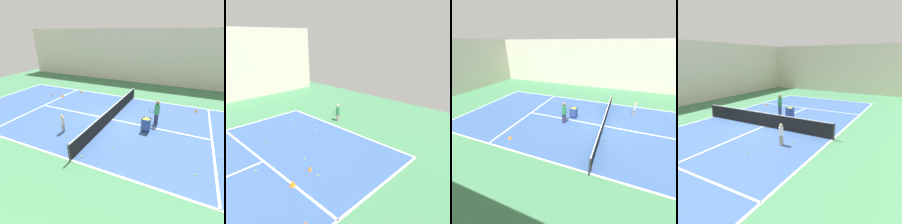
{
  "view_description": "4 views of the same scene",
  "coord_description": "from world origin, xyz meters",
  "views": [
    {
      "loc": [
        10.37,
        4.71,
        5.84
      ],
      "look_at": [
        0.0,
        0.0,
        0.6
      ],
      "focal_mm": 28.0,
      "sensor_mm": 36.0,
      "label": 1
    },
    {
      "loc": [
        -8.72,
        -2.66,
        5.63
      ],
      "look_at": [
        1.07,
        -12.58,
        0.66
      ],
      "focal_mm": 35.0,
      "sensor_mm": 36.0,
      "label": 2
    },
    {
      "loc": [
        -10.37,
        -0.83,
        5.84
      ],
      "look_at": [
        -0.64,
        3.04,
        0.95
      ],
      "focal_mm": 24.0,
      "sensor_mm": 36.0,
      "label": 3
    },
    {
      "loc": [
        8.87,
        -11.31,
        4.55
      ],
      "look_at": [
        0.56,
        2.63,
        0.53
      ],
      "focal_mm": 35.0,
      "sensor_mm": 36.0,
      "label": 4
    }
  ],
  "objects": [
    {
      "name": "tennis_ball_12",
      "position": [
        0.87,
        -10.51,
        0.04
      ],
      "size": [
        0.07,
        0.07,
        0.07
      ],
      "primitive_type": "sphere",
      "color": "yellow",
      "rests_on": "ground"
    },
    {
      "name": "player_near_baseline",
      "position": [
        1.07,
        -12.57,
        0.68
      ],
      "size": [
        0.26,
        0.58,
        1.2
      ],
      "rotation": [
        0.0,
        0.0,
        1.47
      ],
      "color": "gray",
      "rests_on": "ground"
    },
    {
      "name": "tennis_ball_13",
      "position": [
        1.6,
        -11.01,
        0.04
      ],
      "size": [
        0.07,
        0.07,
        0.07
      ],
      "primitive_type": "sphere",
      "color": "yellow",
      "rests_on": "ground"
    },
    {
      "name": "training_cone_3",
      "position": [
        -2.13,
        -7.58,
        0.12
      ],
      "size": [
        0.16,
        0.16,
        0.24
      ],
      "primitive_type": "cone",
      "color": "orange",
      "rests_on": "ground"
    },
    {
      "name": "training_cone_2",
      "position": [
        -2.45,
        -6.47,
        0.12
      ],
      "size": [
        0.27,
        0.27,
        0.23
      ],
      "primitive_type": "cone",
      "color": "orange",
      "rests_on": "ground"
    },
    {
      "name": "tennis_ball_17",
      "position": [
        -0.52,
        -5.88,
        0.04
      ],
      "size": [
        0.07,
        0.07,
        0.07
      ],
      "primitive_type": "sphere",
      "color": "yellow",
      "rests_on": "ground"
    },
    {
      "name": "tennis_ball_9",
      "position": [
        -2.67,
        -7.59,
        0.04
      ],
      "size": [
        0.07,
        0.07,
        0.07
      ],
      "primitive_type": "sphere",
      "color": "yellow",
      "rests_on": "ground"
    },
    {
      "name": "line_service_near",
      "position": [
        0.0,
        -6.52,
        0.01
      ],
      "size": [
        9.85,
        0.1,
        0.0
      ],
      "primitive_type": "cube",
      "color": "white",
      "rests_on": "ground"
    },
    {
      "name": "line_baseline_near",
      "position": [
        0.0,
        -11.85,
        0.01
      ],
      "size": [
        9.85,
        0.1,
        0.0
      ],
      "primitive_type": "cube",
      "color": "white",
      "rests_on": "ground"
    },
    {
      "name": "tennis_ball_5",
      "position": [
        1.64,
        -7.54,
        0.04
      ],
      "size": [
        0.07,
        0.07,
        0.07
      ],
      "primitive_type": "sphere",
      "color": "yellow",
      "rests_on": "ground"
    },
    {
      "name": "tennis_ball_25",
      "position": [
        -4.92,
        -8.78,
        0.04
      ],
      "size": [
        0.07,
        0.07,
        0.07
      ],
      "primitive_type": "sphere",
      "color": "yellow",
      "rests_on": "ground"
    },
    {
      "name": "tennis_ball_2",
      "position": [
        -1.24,
        -7.97,
        0.04
      ],
      "size": [
        0.07,
        0.07,
        0.07
      ],
      "primitive_type": "sphere",
      "color": "yellow",
      "rests_on": "ground"
    },
    {
      "name": "tennis_ball_27",
      "position": [
        2.71,
        -10.11,
        0.04
      ],
      "size": [
        0.07,
        0.07,
        0.07
      ],
      "primitive_type": "sphere",
      "color": "yellow",
      "rests_on": "ground"
    }
  ]
}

